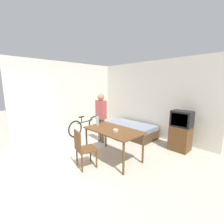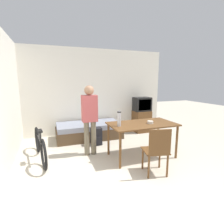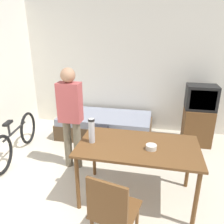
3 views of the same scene
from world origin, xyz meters
name	(u,v)px [view 2 (image 2 of 3)]	position (x,y,z in m)	size (l,w,h in m)	color
ground_plane	(146,196)	(0.00, 0.00, 0.00)	(20.00, 20.00, 0.00)	beige
wall_back	(90,92)	(0.00, 3.54, 1.35)	(5.10, 0.06, 2.70)	silver
wall_left	(4,100)	(-2.08, 1.76, 1.35)	(0.06, 4.51, 2.70)	silver
daybed	(89,131)	(-0.20, 2.97, 0.23)	(1.90, 0.93, 0.46)	#4C3823
tv	(142,115)	(1.62, 3.02, 0.56)	(0.54, 0.48, 1.16)	brown
dining_table	(142,127)	(0.63, 1.27, 0.69)	(1.47, 0.82, 0.77)	brown
wooden_chair	(157,149)	(0.48, 0.46, 0.50)	(0.51, 0.51, 0.89)	brown
bicycle	(40,146)	(-1.52, 1.87, 0.32)	(0.31, 1.59, 0.72)	black
person_standing	(90,116)	(-0.43, 1.77, 0.93)	(0.34, 0.21, 1.60)	#6B604C
thermos_flask	(119,118)	(0.06, 1.23, 0.94)	(0.08, 0.08, 0.32)	#B7B7BC
mate_bowl	(150,122)	(0.79, 1.20, 0.80)	(0.13, 0.13, 0.06)	beige
backpack	(96,136)	(-0.14, 2.33, 0.23)	(0.28, 0.24, 0.47)	black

